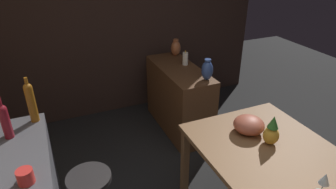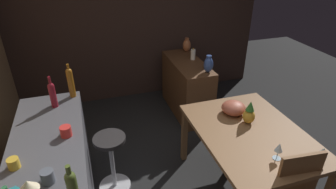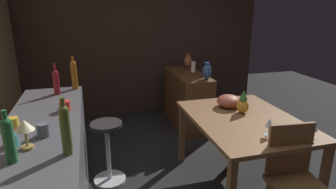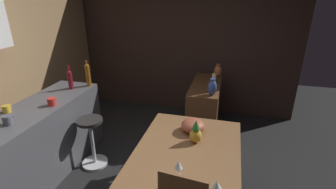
{
  "view_description": "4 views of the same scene",
  "coord_description": "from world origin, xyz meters",
  "px_view_note": "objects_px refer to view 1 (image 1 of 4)",
  "views": [
    {
      "loc": [
        -1.18,
        1.0,
        2.14
      ],
      "look_at": [
        0.96,
        0.07,
        0.94
      ],
      "focal_mm": 31.58,
      "sensor_mm": 36.0,
      "label": 1
    },
    {
      "loc": [
        -1.74,
        1.0,
        2.35
      ],
      "look_at": [
        0.81,
        0.18,
        0.87
      ],
      "focal_mm": 29.79,
      "sensor_mm": 36.0,
      "label": 2
    },
    {
      "loc": [
        -2.24,
        1.0,
        1.81
      ],
      "look_at": [
        0.69,
        0.19,
        0.85
      ],
      "focal_mm": 30.84,
      "sensor_mm": 36.0,
      "label": 3
    },
    {
      "loc": [
        -1.9,
        -0.75,
        2.13
      ],
      "look_at": [
        0.96,
        -0.01,
        0.92
      ],
      "focal_mm": 26.61,
      "sensor_mm": 36.0,
      "label": 4
    }
  ],
  "objects_px": {
    "dining_table": "(275,164)",
    "wine_glass_left": "(325,180)",
    "sideboard_cabinet": "(179,98)",
    "vase_ceramic_blue": "(207,70)",
    "pillar_candle_tall": "(185,59)",
    "wine_bottle_ruby": "(5,120)",
    "pineapple_centerpiece": "(272,132)",
    "fruit_bowl": "(249,125)",
    "cup_red": "(25,176)",
    "wine_bottle_amber": "(31,101)",
    "vase_copper": "(176,48)"
  },
  "relations": [
    {
      "from": "dining_table",
      "to": "wine_glass_left",
      "type": "relative_size",
      "value": 8.39
    },
    {
      "from": "sideboard_cabinet",
      "to": "vase_ceramic_blue",
      "type": "height_order",
      "value": "vase_ceramic_blue"
    },
    {
      "from": "sideboard_cabinet",
      "to": "pillar_candle_tall",
      "type": "bearing_deg",
      "value": -58.52
    },
    {
      "from": "wine_bottle_ruby",
      "to": "vase_ceramic_blue",
      "type": "relative_size",
      "value": 1.39
    },
    {
      "from": "dining_table",
      "to": "pineapple_centerpiece",
      "type": "distance_m",
      "value": 0.24
    },
    {
      "from": "fruit_bowl",
      "to": "cup_red",
      "type": "relative_size",
      "value": 1.95
    },
    {
      "from": "fruit_bowl",
      "to": "pineapple_centerpiece",
      "type": "bearing_deg",
      "value": -163.63
    },
    {
      "from": "wine_glass_left",
      "to": "pillar_candle_tall",
      "type": "bearing_deg",
      "value": -2.69
    },
    {
      "from": "sideboard_cabinet",
      "to": "wine_bottle_amber",
      "type": "height_order",
      "value": "wine_bottle_amber"
    },
    {
      "from": "dining_table",
      "to": "cup_red",
      "type": "height_order",
      "value": "cup_red"
    },
    {
      "from": "dining_table",
      "to": "cup_red",
      "type": "distance_m",
      "value": 1.71
    },
    {
      "from": "sideboard_cabinet",
      "to": "wine_bottle_ruby",
      "type": "bearing_deg",
      "value": 116.35
    },
    {
      "from": "fruit_bowl",
      "to": "vase_ceramic_blue",
      "type": "bearing_deg",
      "value": -7.45
    },
    {
      "from": "pineapple_centerpiece",
      "to": "vase_ceramic_blue",
      "type": "xyz_separation_m",
      "value": [
        1.09,
        -0.06,
        0.09
      ]
    },
    {
      "from": "sideboard_cabinet",
      "to": "wine_bottle_amber",
      "type": "xyz_separation_m",
      "value": [
        -0.71,
        1.58,
        0.66
      ]
    },
    {
      "from": "wine_bottle_ruby",
      "to": "pillar_candle_tall",
      "type": "relative_size",
      "value": 1.83
    },
    {
      "from": "vase_ceramic_blue",
      "to": "dining_table",
      "type": "bearing_deg",
      "value": 174.91
    },
    {
      "from": "wine_bottle_ruby",
      "to": "cup_red",
      "type": "xyz_separation_m",
      "value": [
        -0.54,
        -0.11,
        -0.1
      ]
    },
    {
      "from": "cup_red",
      "to": "wine_glass_left",
      "type": "bearing_deg",
      "value": -111.12
    },
    {
      "from": "dining_table",
      "to": "vase_copper",
      "type": "relative_size",
      "value": 6.14
    },
    {
      "from": "cup_red",
      "to": "vase_ceramic_blue",
      "type": "distance_m",
      "value": 2.03
    },
    {
      "from": "fruit_bowl",
      "to": "vase_ceramic_blue",
      "type": "distance_m",
      "value": 0.91
    },
    {
      "from": "pineapple_centerpiece",
      "to": "wine_bottle_amber",
      "type": "height_order",
      "value": "wine_bottle_amber"
    },
    {
      "from": "fruit_bowl",
      "to": "wine_bottle_ruby",
      "type": "relative_size",
      "value": 0.77
    },
    {
      "from": "fruit_bowl",
      "to": "wine_bottle_amber",
      "type": "relative_size",
      "value": 0.69
    },
    {
      "from": "wine_glass_left",
      "to": "pineapple_centerpiece",
      "type": "xyz_separation_m",
      "value": [
        0.54,
        -0.06,
        -0.01
      ]
    },
    {
      "from": "wine_bottle_ruby",
      "to": "fruit_bowl",
      "type": "bearing_deg",
      "value": -103.97
    },
    {
      "from": "sideboard_cabinet",
      "to": "fruit_bowl",
      "type": "xyz_separation_m",
      "value": [
        -1.31,
        -0.01,
        0.4
      ]
    },
    {
      "from": "cup_red",
      "to": "wine_bottle_amber",
      "type": "bearing_deg",
      "value": -5.51
    },
    {
      "from": "cup_red",
      "to": "vase_ceramic_blue",
      "type": "height_order",
      "value": "vase_ceramic_blue"
    },
    {
      "from": "wine_bottle_amber",
      "to": "vase_ceramic_blue",
      "type": "xyz_separation_m",
      "value": [
        0.29,
        -1.71,
        -0.14
      ]
    },
    {
      "from": "pineapple_centerpiece",
      "to": "cup_red",
      "type": "distance_m",
      "value": 1.72
    },
    {
      "from": "dining_table",
      "to": "pillar_candle_tall",
      "type": "height_order",
      "value": "pillar_candle_tall"
    },
    {
      "from": "fruit_bowl",
      "to": "vase_copper",
      "type": "distance_m",
      "value": 1.74
    },
    {
      "from": "fruit_bowl",
      "to": "wine_glass_left",
      "type": "bearing_deg",
      "value": -179.97
    },
    {
      "from": "fruit_bowl",
      "to": "wine_bottle_amber",
      "type": "bearing_deg",
      "value": 69.27
    },
    {
      "from": "dining_table",
      "to": "cup_red",
      "type": "xyz_separation_m",
      "value": [
        0.24,
        1.67,
        0.29
      ]
    },
    {
      "from": "fruit_bowl",
      "to": "vase_ceramic_blue",
      "type": "relative_size",
      "value": 1.08
    },
    {
      "from": "pineapple_centerpiece",
      "to": "pillar_candle_tall",
      "type": "bearing_deg",
      "value": -1.52
    },
    {
      "from": "sideboard_cabinet",
      "to": "cup_red",
      "type": "relative_size",
      "value": 8.46
    },
    {
      "from": "wine_bottle_amber",
      "to": "pillar_candle_tall",
      "type": "relative_size",
      "value": 2.06
    },
    {
      "from": "pillar_candle_tall",
      "to": "vase_copper",
      "type": "distance_m",
      "value": 0.35
    },
    {
      "from": "wine_bottle_ruby",
      "to": "pillar_candle_tall",
      "type": "xyz_separation_m",
      "value": [
        0.94,
        -1.87,
        -0.15
      ]
    },
    {
      "from": "dining_table",
      "to": "sideboard_cabinet",
      "type": "bearing_deg",
      "value": 0.55
    },
    {
      "from": "sideboard_cabinet",
      "to": "fruit_bowl",
      "type": "distance_m",
      "value": 1.37
    },
    {
      "from": "pillar_candle_tall",
      "to": "sideboard_cabinet",
      "type": "bearing_deg",
      "value": 121.48
    },
    {
      "from": "fruit_bowl",
      "to": "wine_bottle_ruby",
      "type": "distance_m",
      "value": 1.84
    },
    {
      "from": "pineapple_centerpiece",
      "to": "cup_red",
      "type": "xyz_separation_m",
      "value": [
        0.1,
        1.72,
        0.1
      ]
    },
    {
      "from": "wine_bottle_amber",
      "to": "vase_copper",
      "type": "bearing_deg",
      "value": -56.94
    },
    {
      "from": "sideboard_cabinet",
      "to": "pineapple_centerpiece",
      "type": "distance_m",
      "value": 1.57
    }
  ]
}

